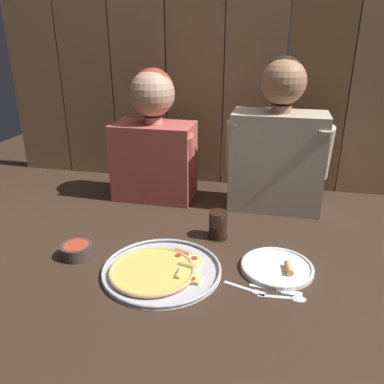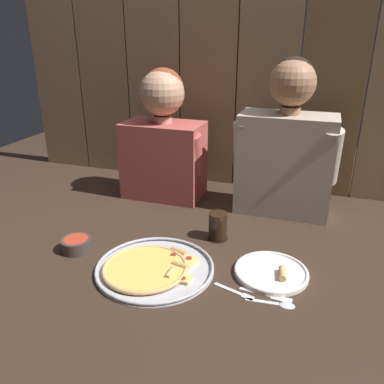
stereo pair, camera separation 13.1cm
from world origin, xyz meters
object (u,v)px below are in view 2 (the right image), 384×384
object	(u,v)px
dipping_bowl	(76,244)
drinking_glass	(218,226)
diner_right	(287,145)
dinner_plate	(271,272)
diner_left	(163,138)
pizza_tray	(152,268)

from	to	relation	value
dipping_bowl	drinking_glass	bearing A→B (deg)	27.86
diner_right	dinner_plate	bearing A→B (deg)	-86.67
dinner_plate	dipping_bowl	world-z (taller)	dipping_bowl
drinking_glass	diner_left	world-z (taller)	diner_left
pizza_tray	drinking_glass	size ratio (longest dim) A/B	3.70
drinking_glass	diner_right	bearing A→B (deg)	59.33
drinking_glass	dipping_bowl	xyz separation A→B (m)	(-0.45, -0.24, -0.03)
drinking_glass	dipping_bowl	distance (m)	0.50
pizza_tray	drinking_glass	xyz separation A→B (m)	(0.15, 0.27, 0.04)
diner_right	drinking_glass	bearing A→B (deg)	-120.67
diner_left	drinking_glass	bearing A→B (deg)	-43.43
diner_left	diner_right	distance (m)	0.53
dipping_bowl	diner_right	bearing A→B (deg)	41.23
pizza_tray	drinking_glass	distance (m)	0.31
pizza_tray	diner_left	distance (m)	0.68
pizza_tray	drinking_glass	world-z (taller)	drinking_glass
pizza_tray	dinner_plate	distance (m)	0.38
diner_right	diner_left	bearing A→B (deg)	179.90
drinking_glass	dipping_bowl	size ratio (longest dim) A/B	0.97
pizza_tray	diner_left	bearing A→B (deg)	108.37
pizza_tray	diner_right	distance (m)	0.73
dinner_plate	diner_left	world-z (taller)	diner_left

